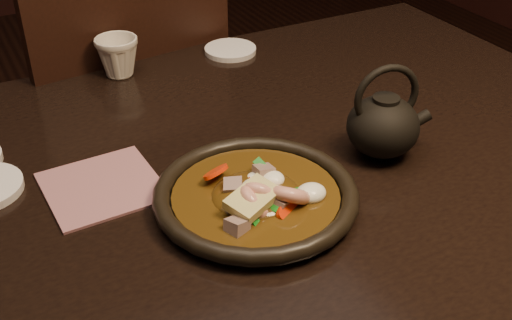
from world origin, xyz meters
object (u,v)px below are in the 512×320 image
table (168,224)px  tea_cup (118,55)px  chair (122,131)px  plate (256,196)px  teapot (384,123)px

table → tea_cup: size_ratio=19.63×
chair → tea_cup: bearing=71.6°
table → tea_cup: (0.05, 0.38, 0.12)m
plate → chair: bearing=90.0°
plate → tea_cup: (-0.04, 0.49, 0.03)m
plate → table: bearing=130.4°
table → chair: chair is taller
chair → plate: bearing=83.0°
table → teapot: (0.32, -0.08, 0.13)m
teapot → tea_cup: bearing=131.7°
plate → teapot: bearing=6.0°
chair → tea_cup: 0.34m
chair → tea_cup: chair is taller
chair → tea_cup: size_ratio=11.58×
tea_cup → teapot: bearing=-59.9°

